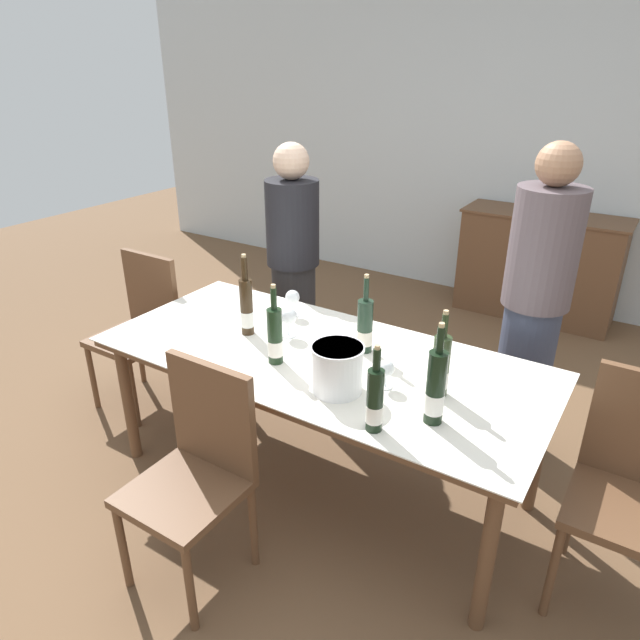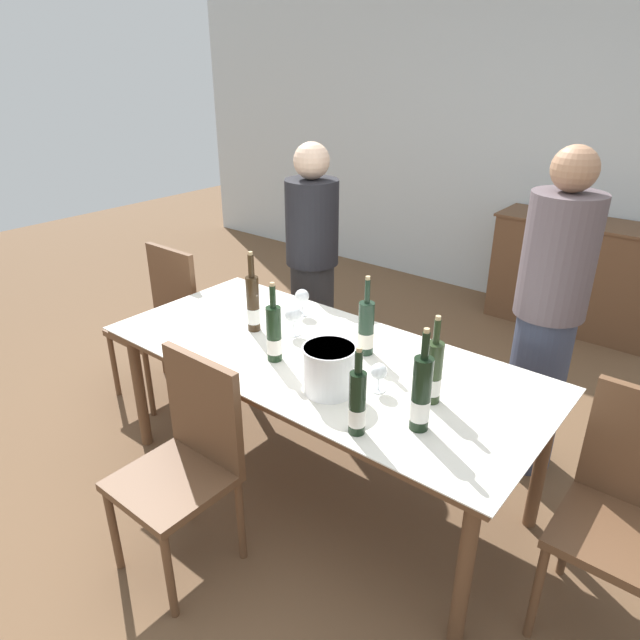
{
  "view_description": "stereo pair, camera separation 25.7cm",
  "coord_description": "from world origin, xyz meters",
  "px_view_note": "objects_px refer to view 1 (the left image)",
  "views": [
    {
      "loc": [
        1.26,
        -1.96,
        1.99
      ],
      "look_at": [
        0.0,
        0.0,
        0.91
      ],
      "focal_mm": 32.0,
      "sensor_mm": 36.0,
      "label": 1
    },
    {
      "loc": [
        1.47,
        -1.81,
        1.99
      ],
      "look_at": [
        0.0,
        0.0,
        0.91
      ],
      "focal_mm": 32.0,
      "sensor_mm": 36.0,
      "label": 2
    }
  ],
  "objects_px": {
    "sideboard_cabinet": "(538,266)",
    "wine_glass_1": "(386,369)",
    "ice_bucket": "(337,368)",
    "wine_bottle_1": "(440,367)",
    "chair_right_end": "(635,481)",
    "wine_bottle_2": "(375,401)",
    "wine_glass_2": "(288,317)",
    "dining_table": "(320,367)",
    "wine_bottle_3": "(365,327)",
    "wine_bottle_4": "(435,389)",
    "wine_glass_0": "(292,298)",
    "chair_near_front": "(198,462)",
    "person_host": "(293,268)",
    "wine_bottle_5": "(275,337)",
    "person_guest_left": "(533,311)",
    "chair_left_end": "(142,321)",
    "wine_bottle_0": "(247,307)"
  },
  "relations": [
    {
      "from": "wine_bottle_1",
      "to": "wine_glass_1",
      "type": "height_order",
      "value": "wine_bottle_1"
    },
    {
      "from": "ice_bucket",
      "to": "wine_glass_1",
      "type": "bearing_deg",
      "value": 40.22
    },
    {
      "from": "wine_bottle_2",
      "to": "wine_glass_2",
      "type": "distance_m",
      "value": 0.86
    },
    {
      "from": "wine_bottle_5",
      "to": "wine_glass_1",
      "type": "height_order",
      "value": "wine_bottle_5"
    },
    {
      "from": "chair_left_end",
      "to": "chair_near_front",
      "type": "bearing_deg",
      "value": -32.86
    },
    {
      "from": "wine_bottle_4",
      "to": "wine_glass_0",
      "type": "relative_size",
      "value": 2.86
    },
    {
      "from": "dining_table",
      "to": "wine_glass_1",
      "type": "xyz_separation_m",
      "value": [
        0.38,
        -0.09,
        0.15
      ]
    },
    {
      "from": "sideboard_cabinet",
      "to": "wine_bottle_1",
      "type": "xyz_separation_m",
      "value": [
        0.21,
        -2.74,
        0.42
      ]
    },
    {
      "from": "sideboard_cabinet",
      "to": "wine_glass_1",
      "type": "relative_size",
      "value": 10.02
    },
    {
      "from": "wine_bottle_3",
      "to": "wine_bottle_4",
      "type": "height_order",
      "value": "wine_bottle_4"
    },
    {
      "from": "chair_near_front",
      "to": "person_host",
      "type": "bearing_deg",
      "value": 111.51
    },
    {
      "from": "sideboard_cabinet",
      "to": "wine_glass_0",
      "type": "bearing_deg",
      "value": -107.04
    },
    {
      "from": "wine_bottle_1",
      "to": "wine_bottle_3",
      "type": "bearing_deg",
      "value": 158.9
    },
    {
      "from": "sideboard_cabinet",
      "to": "chair_near_front",
      "type": "xyz_separation_m",
      "value": [
        -0.51,
        -3.42,
        0.09
      ]
    },
    {
      "from": "wine_bottle_5",
      "to": "wine_glass_2",
      "type": "xyz_separation_m",
      "value": [
        -0.11,
        0.25,
        -0.02
      ]
    },
    {
      "from": "ice_bucket",
      "to": "sideboard_cabinet",
      "type": "bearing_deg",
      "value": 87.04
    },
    {
      "from": "wine_glass_2",
      "to": "chair_near_front",
      "type": "distance_m",
      "value": 0.85
    },
    {
      "from": "wine_glass_2",
      "to": "chair_left_end",
      "type": "distance_m",
      "value": 1.15
    },
    {
      "from": "sideboard_cabinet",
      "to": "wine_glass_1",
      "type": "height_order",
      "value": "sideboard_cabinet"
    },
    {
      "from": "chair_left_end",
      "to": "wine_glass_2",
      "type": "bearing_deg",
      "value": -0.09
    },
    {
      "from": "wine_glass_0",
      "to": "wine_glass_1",
      "type": "relative_size",
      "value": 1.14
    },
    {
      "from": "sideboard_cabinet",
      "to": "person_host",
      "type": "relative_size",
      "value": 0.82
    },
    {
      "from": "dining_table",
      "to": "chair_near_front",
      "type": "height_order",
      "value": "chair_near_front"
    },
    {
      "from": "chair_right_end",
      "to": "dining_table",
      "type": "bearing_deg",
      "value": -176.29
    },
    {
      "from": "wine_bottle_0",
      "to": "person_guest_left",
      "type": "xyz_separation_m",
      "value": [
        1.18,
        0.82,
        -0.04
      ]
    },
    {
      "from": "wine_bottle_5",
      "to": "person_guest_left",
      "type": "height_order",
      "value": "person_guest_left"
    },
    {
      "from": "wine_glass_1",
      "to": "dining_table",
      "type": "bearing_deg",
      "value": 167.02
    },
    {
      "from": "sideboard_cabinet",
      "to": "wine_glass_0",
      "type": "relative_size",
      "value": 8.77
    },
    {
      "from": "wine_bottle_1",
      "to": "chair_right_end",
      "type": "bearing_deg",
      "value": 7.97
    },
    {
      "from": "wine_bottle_0",
      "to": "wine_bottle_1",
      "type": "xyz_separation_m",
      "value": [
        1.02,
        -0.02,
        -0.02
      ]
    },
    {
      "from": "wine_bottle_0",
      "to": "wine_glass_0",
      "type": "relative_size",
      "value": 2.88
    },
    {
      "from": "person_host",
      "to": "chair_left_end",
      "type": "bearing_deg",
      "value": -130.23
    },
    {
      "from": "wine_bottle_2",
      "to": "chair_right_end",
      "type": "xyz_separation_m",
      "value": [
        0.87,
        0.47,
        -0.3
      ]
    },
    {
      "from": "wine_glass_0",
      "to": "chair_near_front",
      "type": "xyz_separation_m",
      "value": [
        0.24,
        -1.0,
        -0.3
      ]
    },
    {
      "from": "chair_near_front",
      "to": "person_guest_left",
      "type": "xyz_separation_m",
      "value": [
        0.88,
        1.52,
        0.31
      ]
    },
    {
      "from": "dining_table",
      "to": "wine_glass_2",
      "type": "distance_m",
      "value": 0.3
    },
    {
      "from": "sideboard_cabinet",
      "to": "wine_bottle_1",
      "type": "height_order",
      "value": "wine_bottle_1"
    },
    {
      "from": "sideboard_cabinet",
      "to": "chair_near_front",
      "type": "relative_size",
      "value": 1.37
    },
    {
      "from": "wine_glass_1",
      "to": "person_host",
      "type": "xyz_separation_m",
      "value": [
        -1.11,
        0.91,
        -0.04
      ]
    },
    {
      "from": "chair_right_end",
      "to": "wine_bottle_2",
      "type": "bearing_deg",
      "value": -151.68
    },
    {
      "from": "wine_glass_1",
      "to": "wine_glass_0",
      "type": "bearing_deg",
      "value": 152.63
    },
    {
      "from": "wine_glass_0",
      "to": "wine_bottle_4",
      "type": "bearing_deg",
      "value": -26.82
    },
    {
      "from": "chair_right_end",
      "to": "wine_bottle_1",
      "type": "bearing_deg",
      "value": -172.03
    },
    {
      "from": "wine_glass_0",
      "to": "chair_right_end",
      "type": "height_order",
      "value": "chair_right_end"
    },
    {
      "from": "wine_bottle_1",
      "to": "chair_left_end",
      "type": "bearing_deg",
      "value": 176.84
    },
    {
      "from": "wine_bottle_4",
      "to": "chair_near_front",
      "type": "height_order",
      "value": "wine_bottle_4"
    },
    {
      "from": "wine_bottle_1",
      "to": "chair_right_end",
      "type": "distance_m",
      "value": 0.82
    },
    {
      "from": "ice_bucket",
      "to": "wine_glass_2",
      "type": "relative_size",
      "value": 1.46
    },
    {
      "from": "sideboard_cabinet",
      "to": "chair_right_end",
      "type": "height_order",
      "value": "chair_right_end"
    },
    {
      "from": "sideboard_cabinet",
      "to": "wine_glass_0",
      "type": "height_order",
      "value": "wine_glass_0"
    }
  ]
}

